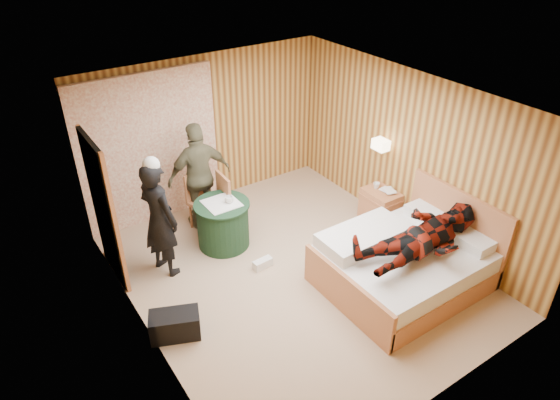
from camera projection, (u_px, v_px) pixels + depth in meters
floor at (294, 272)px, 7.01m from camera, size 4.20×5.00×0.01m
ceiling at (297, 103)px, 5.71m from camera, size 4.20×5.00×0.01m
wall_back at (206, 131)px, 8.13m from camera, size 4.20×0.02×2.50m
wall_left at (136, 252)px, 5.36m from camera, size 0.02×5.00×2.50m
wall_right at (411, 155)px, 7.36m from camera, size 0.02×5.00×2.50m
curtain at (150, 150)px, 7.63m from camera, size 2.20×0.08×2.40m
doorway at (104, 210)px, 6.49m from camera, size 0.06×0.90×2.05m
wall_lamp at (381, 145)px, 7.57m from camera, size 0.26×0.24×0.16m
bed at (404, 262)px, 6.68m from camera, size 2.08×1.64×1.13m
nightstand at (380, 206)px, 7.95m from camera, size 0.44×0.59×0.57m
round_table at (223, 224)px, 7.40m from camera, size 0.82×0.82×0.73m
chair_far at (201, 196)px, 7.76m from camera, size 0.54×0.54×0.93m
chair_near at (217, 201)px, 7.56m from camera, size 0.47×0.47×0.98m
duffel_bag at (175, 325)px, 5.92m from camera, size 0.66×0.52×0.33m
sneaker_left at (219, 250)px, 7.35m from camera, size 0.28×0.15×0.12m
sneaker_right at (263, 263)px, 7.08m from camera, size 0.29×0.13×0.13m
woman_standing at (159, 219)px, 6.64m from camera, size 0.58×0.71×1.69m
man_at_table at (200, 176)px, 7.63m from camera, size 1.04×0.49×1.72m
man_on_bed at (427, 229)px, 6.18m from camera, size 0.86×0.67×1.77m
book_lower at (384, 192)px, 7.76m from camera, size 0.20×0.24×0.02m
book_upper at (384, 191)px, 7.75m from camera, size 0.23×0.26×0.02m
cup_nightstand at (376, 186)px, 7.87m from camera, size 0.12×0.12×0.09m
cup_table at (229, 200)px, 7.20m from camera, size 0.16×0.16×0.10m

